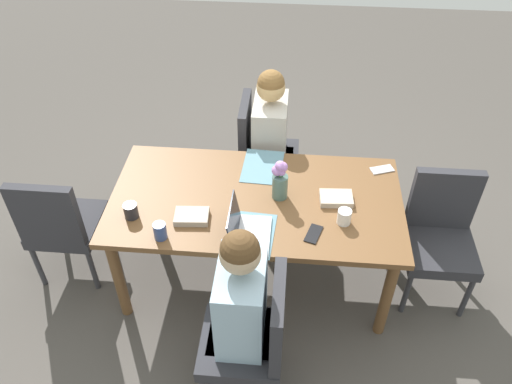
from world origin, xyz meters
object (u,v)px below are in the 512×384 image
Objects in this scene: chair_far_left_mid at (255,336)px; laptop_far_left_mid at (245,231)px; book_red_cover at (336,198)px; phone_silver at (382,170)px; chair_head_left_left_far at (440,231)px; person_far_left_mid at (242,322)px; coffee_mug_near_right at (131,211)px; book_blue_cover at (192,216)px; coffee_mug_centre_left at (344,217)px; coffee_mug_near_left at (160,231)px; person_near_left_near at (270,151)px; phone_black at (314,234)px; chair_near_left_near at (260,149)px; flower_vase at (280,179)px; dining_table at (256,207)px; chair_head_right_right_near at (60,223)px.

laptop_far_left_mid is at bearing -78.73° from chair_far_left_mid.
phone_silver is (-0.31, -0.33, -0.02)m from book_red_cover.
laptop_far_left_mid reaches higher than phone_silver.
book_red_cover is at bearing -146.09° from laptop_far_left_mid.
laptop_far_left_mid is (1.21, 0.37, 0.27)m from chair_head_left_left_far.
person_far_left_mid is at bearing 34.33° from phone_silver.
coffee_mug_near_right is (0.72, -0.55, 0.25)m from person_far_left_mid.
chair_head_left_left_far is at bearing -174.86° from book_blue_cover.
coffee_mug_centre_left is 0.90m from book_blue_cover.
chair_head_left_left_far is at bearing -166.13° from coffee_mug_near_left.
coffee_mug_centre_left is at bearing 118.13° from person_near_left_near.
coffee_mug_near_right reaches higher than book_red_cover.
person_near_left_near reaches higher than phone_black.
book_blue_cover is at bearing -55.02° from chair_far_left_mid.
coffee_mug_near_left is 0.52× the size of book_blue_cover.
chair_near_left_near is 0.75× the size of person_near_left_near.
chair_near_left_near is 1.45m from chair_head_left_left_far.
coffee_mug_centre_left is 0.62× the size of phone_black.
coffee_mug_near_right reaches higher than phone_silver.
chair_far_left_mid is at bearing 85.04° from flower_vase.
person_far_left_mid reaches higher than phone_silver.
phone_silver is (-0.81, -0.35, 0.08)m from dining_table.
coffee_mug_near_right is (-0.55, 0.13, 0.27)m from chair_head_right_right_near.
book_blue_cover is 1.33× the size of phone_black.
coffee_mug_near_left reaches higher than coffee_mug_near_right.
coffee_mug_centre_left is (-0.54, -0.61, 0.25)m from person_far_left_mid.
flower_vase reaches higher than chair_far_left_mid.
coffee_mug_near_right is (1.90, 0.26, 0.27)m from chair_head_left_left_far.
chair_head_left_left_far is 0.73m from coffee_mug_centre_left.
laptop_far_left_mid is 3.45× the size of coffee_mug_centre_left.
dining_table is at bearing 3.64° from phone_silver.
person_near_left_near is at bearing -116.39° from book_blue_cover.
laptop_far_left_mid reaches higher than dining_table.
book_blue_cover is 0.72m from phone_black.
chair_far_left_mid is 1.03m from coffee_mug_near_right.
phone_silver is (-0.84, -0.68, -0.04)m from laptop_far_left_mid.
chair_far_left_mid is 1.00× the size of chair_head_right_right_near.
book_red_cover reaches higher than phone_silver.
chair_head_right_right_near is 2.81× the size of laptop_far_left_mid.
coffee_mug_near_right is 0.62× the size of phone_silver.
chair_head_right_right_near reaches higher than coffee_mug_centre_left.
chair_head_right_right_near is (1.27, -0.67, -0.03)m from person_far_left_mid.
person_near_left_near is 1.36m from chair_head_left_left_far.
book_red_cover reaches higher than dining_table.
book_blue_cover is (-0.36, -0.01, -0.03)m from coffee_mug_near_right.
phone_silver is (-2.08, -0.45, 0.23)m from chair_head_right_right_near.
chair_head_left_left_far is 3.34× the size of flower_vase.
person_far_left_mid is 0.70m from book_blue_cover.
person_far_left_mid is 12.88× the size of coffee_mug_centre_left.
dining_table is 2.01× the size of chair_head_right_right_near.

